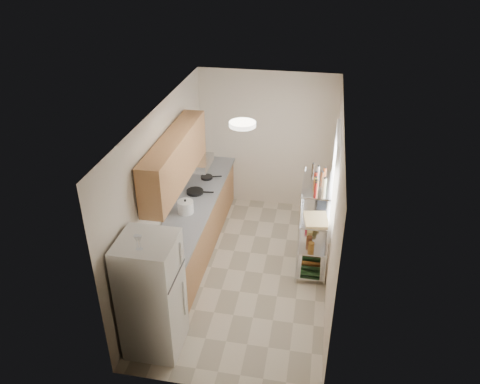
# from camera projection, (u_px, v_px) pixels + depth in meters

# --- Properties ---
(room) EXTENTS (2.52, 4.42, 2.62)m
(room) POSITION_uv_depth(u_px,v_px,m) (246.00, 200.00, 6.72)
(room) COLOR beige
(room) RESTS_ON ground
(counter_run) EXTENTS (0.63, 3.51, 0.90)m
(counter_run) POSITION_uv_depth(u_px,v_px,m) (195.00, 226.00, 7.66)
(counter_run) COLOR #B47B4C
(counter_run) RESTS_ON ground
(upper_cabinets) EXTENTS (0.33, 2.20, 0.72)m
(upper_cabinets) POSITION_uv_depth(u_px,v_px,m) (175.00, 159.00, 6.72)
(upper_cabinets) COLOR #B47B4C
(upper_cabinets) RESTS_ON room
(range_hood) EXTENTS (0.50, 0.60, 0.12)m
(range_hood) POSITION_uv_depth(u_px,v_px,m) (195.00, 162.00, 7.61)
(range_hood) COLOR #B7BABC
(range_hood) RESTS_ON room
(window) EXTENTS (0.06, 1.00, 1.46)m
(window) POSITION_uv_depth(u_px,v_px,m) (334.00, 181.00, 6.70)
(window) COLOR white
(window) RESTS_ON room
(bakers_rack) EXTENTS (0.45, 0.90, 1.73)m
(bakers_rack) POSITION_uv_depth(u_px,v_px,m) (316.00, 207.00, 6.91)
(bakers_rack) COLOR silver
(bakers_rack) RESTS_ON ground
(ceiling_dome) EXTENTS (0.34, 0.34, 0.05)m
(ceiling_dome) POSITION_uv_depth(u_px,v_px,m) (242.00, 124.00, 5.84)
(ceiling_dome) COLOR white
(ceiling_dome) RESTS_ON room
(refrigerator) EXTENTS (0.67, 0.67, 1.63)m
(refrigerator) POSITION_uv_depth(u_px,v_px,m) (152.00, 296.00, 5.67)
(refrigerator) COLOR silver
(refrigerator) RESTS_ON ground
(wine_glass_a) EXTENTS (0.06, 0.06, 0.17)m
(wine_glass_a) POSITION_uv_depth(u_px,v_px,m) (140.00, 243.00, 5.10)
(wine_glass_a) COLOR silver
(wine_glass_a) RESTS_ON refrigerator
(wine_glass_b) EXTENTS (0.06, 0.06, 0.18)m
(wine_glass_b) POSITION_uv_depth(u_px,v_px,m) (137.00, 242.00, 5.10)
(wine_glass_b) COLOR silver
(wine_glass_b) RESTS_ON refrigerator
(rice_cooker) EXTENTS (0.24, 0.24, 0.20)m
(rice_cooker) POSITION_uv_depth(u_px,v_px,m) (186.00, 207.00, 7.13)
(rice_cooker) COLOR white
(rice_cooker) RESTS_ON counter_run
(frying_pan_large) EXTENTS (0.31, 0.31, 0.05)m
(frying_pan_large) POSITION_uv_depth(u_px,v_px,m) (195.00, 192.00, 7.70)
(frying_pan_large) COLOR black
(frying_pan_large) RESTS_ON counter_run
(frying_pan_small) EXTENTS (0.26, 0.26, 0.04)m
(frying_pan_small) POSITION_uv_depth(u_px,v_px,m) (207.00, 177.00, 8.16)
(frying_pan_small) COLOR black
(frying_pan_small) RESTS_ON counter_run
(cutting_board) EXTENTS (0.40, 0.49, 0.03)m
(cutting_board) POSITION_uv_depth(u_px,v_px,m) (316.00, 220.00, 6.77)
(cutting_board) COLOR tan
(cutting_board) RESTS_ON bakers_rack
(espresso_machine) EXTENTS (0.18, 0.24, 0.26)m
(espresso_machine) POSITION_uv_depth(u_px,v_px,m) (322.00, 195.00, 7.17)
(espresso_machine) COLOR black
(espresso_machine) RESTS_ON bakers_rack
(storage_bag) EXTENTS (0.11, 0.15, 0.16)m
(storage_bag) POSITION_uv_depth(u_px,v_px,m) (309.00, 221.00, 7.44)
(storage_bag) COLOR #AC1525
(storage_bag) RESTS_ON bakers_rack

